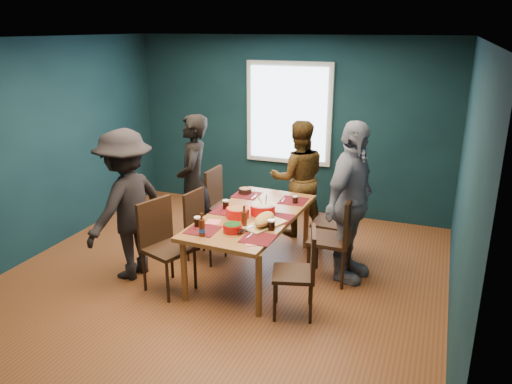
# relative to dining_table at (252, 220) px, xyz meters

# --- Properties ---
(room) EXTENTS (5.01, 5.01, 2.71)m
(room) POSITION_rel_dining_table_xyz_m (-0.26, 0.02, 0.71)
(room) COLOR brown
(room) RESTS_ON ground
(dining_table) EXTENTS (1.06, 1.97, 0.73)m
(dining_table) POSITION_rel_dining_table_xyz_m (0.00, 0.00, 0.00)
(dining_table) COLOR olive
(dining_table) RESTS_ON floor
(chair_left_far) EXTENTS (0.47, 0.47, 1.00)m
(chair_left_far) POSITION_rel_dining_table_xyz_m (-0.73, 0.74, -0.08)
(chair_left_far) COLOR black
(chair_left_far) RESTS_ON floor
(chair_left_mid) EXTENTS (0.45, 0.45, 0.88)m
(chair_left_mid) POSITION_rel_dining_table_xyz_m (-0.74, 0.12, -0.15)
(chair_left_mid) COLOR black
(chair_left_mid) RESTS_ON floor
(chair_left_near) EXTENTS (0.59, 0.59, 1.02)m
(chair_left_near) POSITION_rel_dining_table_xyz_m (-0.78, -0.71, -0.07)
(chair_left_near) COLOR black
(chair_left_near) RESTS_ON floor
(chair_right_far) EXTENTS (0.46, 0.46, 0.96)m
(chair_right_far) POSITION_rel_dining_table_xyz_m (0.88, 0.73, -0.10)
(chair_right_far) COLOR black
(chair_right_far) RESTS_ON floor
(chair_right_mid) EXTENTS (0.46, 0.46, 1.02)m
(chair_right_mid) POSITION_rel_dining_table_xyz_m (1.01, 0.15, -0.07)
(chair_right_mid) COLOR black
(chair_right_mid) RESTS_ON floor
(chair_right_near) EXTENTS (0.51, 0.51, 0.92)m
(chair_right_near) POSITION_rel_dining_table_xyz_m (0.82, -0.69, -0.13)
(chair_right_near) COLOR black
(chair_right_near) RESTS_ON floor
(person_far_left) EXTENTS (0.63, 0.75, 1.77)m
(person_far_left) POSITION_rel_dining_table_xyz_m (-0.98, 0.43, 0.22)
(person_far_left) COLOR black
(person_far_left) RESTS_ON floor
(person_back) EXTENTS (0.97, 0.89, 1.62)m
(person_back) POSITION_rel_dining_table_xyz_m (0.17, 1.33, 0.15)
(person_back) COLOR black
(person_back) RESTS_ON floor
(person_right) EXTENTS (0.68, 1.16, 1.86)m
(person_right) POSITION_rel_dining_table_xyz_m (1.09, 0.26, 0.27)
(person_right) COLOR silver
(person_right) RESTS_ON floor
(person_near_left) EXTENTS (0.81, 1.22, 1.75)m
(person_near_left) POSITION_rel_dining_table_xyz_m (-1.31, -0.58, 0.21)
(person_near_left) COLOR black
(person_near_left) RESTS_ON floor
(bowl_salad) EXTENTS (0.27, 0.27, 0.11)m
(bowl_salad) POSITION_rel_dining_table_xyz_m (-0.12, -0.13, 0.13)
(bowl_salad) COLOR red
(bowl_salad) RESTS_ON dining_table
(bowl_dumpling) EXTENTS (0.29, 0.29, 0.27)m
(bowl_dumpling) POSITION_rel_dining_table_xyz_m (0.11, 0.07, 0.13)
(bowl_dumpling) COLOR red
(bowl_dumpling) RESTS_ON dining_table
(bowl_herbs) EXTENTS (0.21, 0.21, 0.09)m
(bowl_herbs) POSITION_rel_dining_table_xyz_m (-0.00, -0.55, 0.12)
(bowl_herbs) COLOR red
(bowl_herbs) RESTS_ON dining_table
(cutting_board) EXTENTS (0.43, 0.65, 0.14)m
(cutting_board) POSITION_rel_dining_table_xyz_m (0.26, -0.27, 0.13)
(cutting_board) COLOR tan
(cutting_board) RESTS_ON dining_table
(small_bowl) EXTENTS (0.17, 0.17, 0.07)m
(small_bowl) POSITION_rel_dining_table_xyz_m (-0.36, 0.68, 0.11)
(small_bowl) COLOR black
(small_bowl) RESTS_ON dining_table
(beer_bottle_a) EXTENTS (0.07, 0.07, 0.25)m
(beer_bottle_a) POSITION_rel_dining_table_xyz_m (-0.26, -0.76, 0.16)
(beer_bottle_a) COLOR #4C200D
(beer_bottle_a) RESTS_ON dining_table
(beer_bottle_b) EXTENTS (0.06, 0.06, 0.25)m
(beer_bottle_b) POSITION_rel_dining_table_xyz_m (0.07, -0.39, 0.17)
(beer_bottle_b) COLOR #4C200D
(beer_bottle_b) RESTS_ON dining_table
(cola_glass_a) EXTENTS (0.08, 0.08, 0.11)m
(cola_glass_a) POSITION_rel_dining_table_xyz_m (-0.42, -0.55, 0.13)
(cola_glass_a) COLOR black
(cola_glass_a) RESTS_ON dining_table
(cola_glass_b) EXTENTS (0.08, 0.08, 0.11)m
(cola_glass_b) POSITION_rel_dining_table_xyz_m (0.37, -0.35, 0.13)
(cola_glass_b) COLOR black
(cola_glass_b) RESTS_ON dining_table
(cola_glass_c) EXTENTS (0.07, 0.07, 0.09)m
(cola_glass_c) POSITION_rel_dining_table_xyz_m (0.36, 0.55, 0.12)
(cola_glass_c) COLOR black
(cola_glass_c) RESTS_ON dining_table
(cola_glass_d) EXTENTS (0.08, 0.08, 0.11)m
(cola_glass_d) POSITION_rel_dining_table_xyz_m (-0.36, 0.07, 0.13)
(cola_glass_d) COLOR black
(cola_glass_d) RESTS_ON dining_table
(napkin_a) EXTENTS (0.13, 0.13, 0.00)m
(napkin_a) POSITION_rel_dining_table_xyz_m (0.35, 0.02, 0.07)
(napkin_a) COLOR #FC726A
(napkin_a) RESTS_ON dining_table
(napkin_b) EXTENTS (0.17, 0.17, 0.00)m
(napkin_b) POSITION_rel_dining_table_xyz_m (-0.31, -0.37, 0.07)
(napkin_b) COLOR #FC726A
(napkin_b) RESTS_ON dining_table
(napkin_c) EXTENTS (0.22, 0.22, 0.00)m
(napkin_c) POSITION_rel_dining_table_xyz_m (0.30, -0.74, 0.07)
(napkin_c) COLOR #FC726A
(napkin_c) RESTS_ON dining_table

